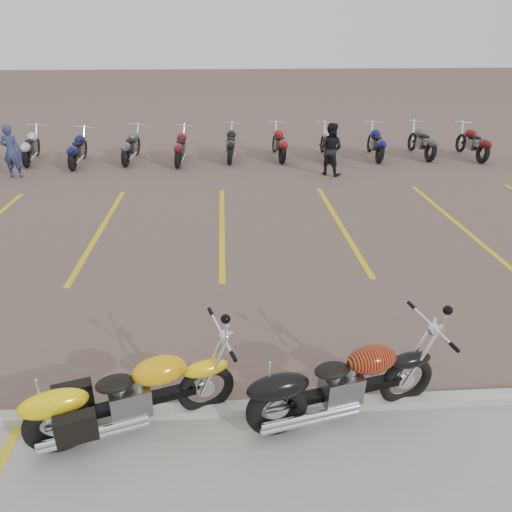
% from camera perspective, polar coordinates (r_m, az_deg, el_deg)
% --- Properties ---
extents(ground, '(100.00, 100.00, 0.00)m').
position_cam_1_polar(ground, '(7.73, -3.86, -7.53)').
color(ground, brown).
rests_on(ground, ground).
extents(curb, '(60.00, 0.18, 0.12)m').
position_cam_1_polar(curb, '(6.09, -3.84, -17.13)').
color(curb, '#ADAAA3').
rests_on(curb, ground).
extents(parking_stripes, '(38.00, 5.50, 0.01)m').
position_cam_1_polar(parking_stripes, '(11.32, -3.91, 3.35)').
color(parking_stripes, gold).
rests_on(parking_stripes, ground).
extents(yellow_cruiser, '(2.22, 0.82, 0.94)m').
position_cam_1_polar(yellow_cruiser, '(5.78, -14.38, -15.40)').
color(yellow_cruiser, black).
rests_on(yellow_cruiser, ground).
extents(flame_cruiser, '(2.26, 0.67, 0.94)m').
position_cam_1_polar(flame_cruiser, '(5.83, 9.44, -14.44)').
color(flame_cruiser, black).
rests_on(flame_cruiser, ground).
extents(person_a, '(0.59, 0.40, 1.56)m').
position_cam_1_polar(person_a, '(16.64, -26.17, 10.70)').
color(person_a, navy).
rests_on(person_a, ground).
extents(person_b, '(0.96, 0.91, 1.56)m').
position_cam_1_polar(person_b, '(15.44, 8.49, 12.00)').
color(person_b, black).
rests_on(person_b, ground).
extents(bg_bike_row, '(18.83, 2.01, 1.10)m').
position_cam_1_polar(bg_bike_row, '(17.12, -5.89, 12.60)').
color(bg_bike_row, black).
rests_on(bg_bike_row, ground).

